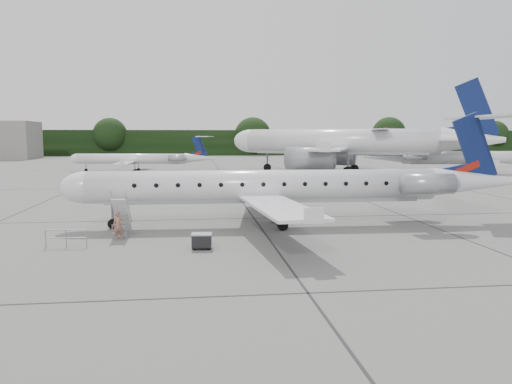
{
  "coord_description": "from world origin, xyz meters",
  "views": [
    {
      "loc": [
        -7.42,
        -30.66,
        6.14
      ],
      "look_at": [
        -3.28,
        3.15,
        2.3
      ],
      "focal_mm": 35.0,
      "sensor_mm": 36.0,
      "label": 1
    }
  ],
  "objects": [
    {
      "name": "ground",
      "position": [
        0.0,
        0.0,
        0.0
      ],
      "size": [
        320.0,
        320.0,
        0.0
      ],
      "primitive_type": "plane",
      "color": "slate",
      "rests_on": "ground"
    },
    {
      "name": "bg_narrowbody",
      "position": [
        16.3,
        49.69,
        7.26
      ],
      "size": [
        49.49,
        45.1,
        14.51
      ],
      "primitive_type": null,
      "rotation": [
        0.0,
        0.0,
        -0.51
      ],
      "color": "silver",
      "rests_on": "ground"
    },
    {
      "name": "safety_railing",
      "position": [
        -14.53,
        -2.61,
        0.5
      ],
      "size": [
        2.2,
        0.16,
        1.0
      ],
      "primitive_type": null,
      "rotation": [
        0.0,
        0.0,
        -0.04
      ],
      "color": "gray",
      "rests_on": "ground"
    },
    {
      "name": "bg_regional_left",
      "position": [
        -18.25,
        56.86,
        3.11
      ],
      "size": [
        25.98,
        20.41,
        6.21
      ],
      "primitive_type": null,
      "rotation": [
        0.0,
        0.0,
        -0.15
      ],
      "color": "silver",
      "rests_on": "ground"
    },
    {
      "name": "main_regional_jet",
      "position": [
        -2.81,
        2.59,
        3.84
      ],
      "size": [
        30.5,
        22.32,
        7.68
      ],
      "primitive_type": null,
      "rotation": [
        0.0,
        0.0,
        -0.03
      ],
      "color": "silver",
      "rests_on": "ground"
    },
    {
      "name": "bg_regional_right",
      "position": [
        36.72,
        44.79,
        3.7
      ],
      "size": [
        30.39,
        23.44,
        7.41
      ],
      "primitive_type": null,
      "rotation": [
        0.0,
        0.0,
        3.03
      ],
      "color": "silver",
      "rests_on": "ground"
    },
    {
      "name": "treeline",
      "position": [
        0.0,
        130.0,
        4.0
      ],
      "size": [
        260.0,
        4.0,
        8.0
      ],
      "primitive_type": "cube",
      "color": "black",
      "rests_on": "ground"
    },
    {
      "name": "baggage_cart",
      "position": [
        -7.12,
        -3.81,
        0.46
      ],
      "size": [
        1.11,
        0.92,
        0.91
      ],
      "primitive_type": null,
      "rotation": [
        0.0,
        0.0,
        -0.07
      ],
      "color": "black",
      "rests_on": "ground"
    },
    {
      "name": "airstair",
      "position": [
        -11.95,
        0.51,
        1.2
      ],
      "size": [
        0.91,
        2.4,
        2.41
      ],
      "primitive_type": null,
      "rotation": [
        0.0,
        0.0,
        -0.03
      ],
      "color": "silver",
      "rests_on": "ground"
    },
    {
      "name": "passenger",
      "position": [
        -11.98,
        -0.82,
        0.86
      ],
      "size": [
        0.71,
        0.56,
        1.72
      ],
      "primitive_type": "imported",
      "rotation": [
        0.0,
        0.0,
        0.27
      ],
      "color": "#88594A",
      "rests_on": "ground"
    }
  ]
}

